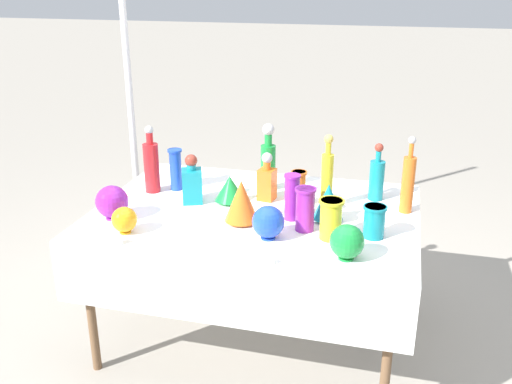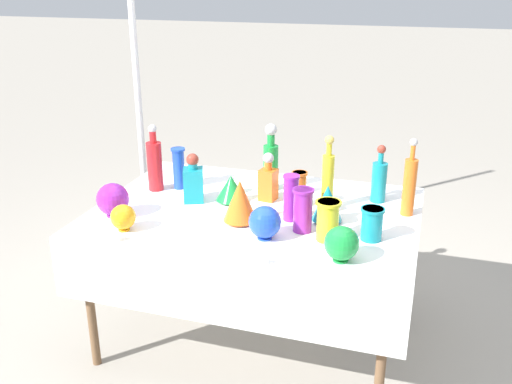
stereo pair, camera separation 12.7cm
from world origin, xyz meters
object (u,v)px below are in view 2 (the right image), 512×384
(slender_vase_2, at_px, (328,219))
(fluted_vase_1, at_px, (231,188))
(tall_bottle_0, at_px, (271,161))
(canopy_pole, at_px, (138,100))
(round_bowl_3, at_px, (342,243))
(tall_bottle_2, at_px, (328,177))
(tall_bottle_4, at_px, (379,179))
(square_decanter_1, at_px, (268,180))
(round_bowl_1, at_px, (113,199))
(square_decanter_0, at_px, (193,181))
(slender_vase_0, at_px, (179,167))
(fluted_vase_0, at_px, (240,200))
(slender_vase_1, at_px, (303,209))
(round_bowl_0, at_px, (265,222))
(round_bowl_2, at_px, (123,217))
(slender_vase_4, at_px, (299,188))
(cardboard_box_behind_left, at_px, (346,237))
(slender_vase_5, at_px, (372,223))
(slender_vase_3, at_px, (291,197))
(tall_bottle_1, at_px, (155,163))
(tall_bottle_3, at_px, (409,185))
(fluted_vase_2, at_px, (327,203))

(slender_vase_2, distance_m, fluted_vase_1, 0.65)
(tall_bottle_0, bearing_deg, canopy_pole, 158.41)
(tall_bottle_0, relative_size, round_bowl_3, 2.42)
(tall_bottle_2, relative_size, tall_bottle_4, 1.25)
(square_decanter_1, height_order, round_bowl_1, square_decanter_1)
(square_decanter_0, height_order, slender_vase_0, square_decanter_0)
(square_decanter_0, xyz_separation_m, fluted_vase_0, (0.32, -0.19, 0.00))
(round_bowl_3, xyz_separation_m, canopy_pole, (-1.54, 1.14, 0.28))
(fluted_vase_1, relative_size, canopy_pole, 0.06)
(slender_vase_1, relative_size, canopy_pole, 0.08)
(fluted_vase_0, xyz_separation_m, fluted_vase_1, (-0.13, 0.24, -0.04))
(round_bowl_0, height_order, round_bowl_1, round_bowl_1)
(tall_bottle_2, height_order, round_bowl_2, tall_bottle_2)
(slender_vase_4, height_order, canopy_pole, canopy_pole)
(tall_bottle_4, xyz_separation_m, slender_vase_4, (-0.38, -0.19, -0.02))
(tall_bottle_0, height_order, slender_vase_0, tall_bottle_0)
(slender_vase_0, height_order, fluted_vase_1, slender_vase_0)
(square_decanter_1, bearing_deg, slender_vase_2, -44.87)
(cardboard_box_behind_left, bearing_deg, slender_vase_2, -86.22)
(tall_bottle_2, xyz_separation_m, slender_vase_5, (0.26, -0.30, -0.09))
(tall_bottle_0, xyz_separation_m, slender_vase_3, (0.21, -0.38, -0.04))
(slender_vase_1, distance_m, fluted_vase_1, 0.51)
(fluted_vase_0, distance_m, round_bowl_3, 0.60)
(fluted_vase_1, height_order, canopy_pole, canopy_pole)
(tall_bottle_1, height_order, fluted_vase_1, tall_bottle_1)
(tall_bottle_4, bearing_deg, tall_bottle_3, -40.54)
(slender_vase_2, bearing_deg, slender_vase_5, 18.83)
(tall_bottle_2, xyz_separation_m, tall_bottle_3, (0.40, 0.04, -0.01))
(slender_vase_0, bearing_deg, tall_bottle_4, 6.94)
(tall_bottle_3, relative_size, square_decanter_1, 1.51)
(tall_bottle_1, distance_m, tall_bottle_4, 1.22)
(square_decanter_0, height_order, slender_vase_4, square_decanter_0)
(tall_bottle_3, distance_m, slender_vase_0, 1.25)
(tall_bottle_1, height_order, square_decanter_0, tall_bottle_1)
(square_decanter_0, distance_m, slender_vase_3, 0.56)
(round_bowl_1, distance_m, round_bowl_2, 0.19)
(cardboard_box_behind_left, bearing_deg, slender_vase_1, -91.84)
(tall_bottle_2, height_order, square_decanter_0, tall_bottle_2)
(tall_bottle_4, xyz_separation_m, slender_vase_5, (0.02, -0.48, -0.04))
(tall_bottle_1, bearing_deg, slender_vase_5, -13.13)
(fluted_vase_2, bearing_deg, tall_bottle_3, 29.47)
(slender_vase_4, distance_m, round_bowl_0, 0.43)
(slender_vase_0, bearing_deg, slender_vase_5, -17.32)
(slender_vase_2, bearing_deg, slender_vase_1, 155.09)
(fluted_vase_2, relative_size, round_bowl_1, 1.11)
(tall_bottle_4, bearing_deg, slender_vase_3, -135.80)
(square_decanter_0, xyz_separation_m, round_bowl_3, (0.86, -0.44, -0.03))
(fluted_vase_0, distance_m, round_bowl_1, 0.64)
(slender_vase_2, xyz_separation_m, round_bowl_2, (-0.94, -0.18, -0.03))
(fluted_vase_0, height_order, cardboard_box_behind_left, fluted_vase_0)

